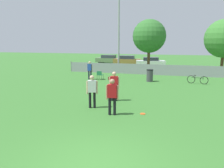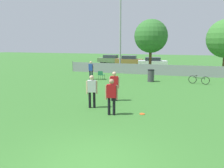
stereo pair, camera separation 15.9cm
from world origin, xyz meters
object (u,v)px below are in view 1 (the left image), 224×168
at_px(parked_car_white, 151,62).
at_px(parked_car_tan, 127,60).
at_px(player_thrower_red, 112,94).
at_px(frisbee_disc, 143,114).
at_px(bicycle_sideline, 198,80).
at_px(player_defender_red, 114,84).
at_px(trash_bin, 150,75).
at_px(parked_car_olive, 109,59).
at_px(player_receiver_white, 92,89).
at_px(spectator_in_blue, 90,69).
at_px(gear_bag_sideline, 112,78).
at_px(tree_far_right, 224,39).
at_px(folding_chair_sideline, 100,74).
at_px(light_pole, 119,22).
at_px(tree_near_pole, 149,36).

bearing_deg(parked_car_white, parked_car_tan, 143.13).
distance_m(player_thrower_red, frisbee_disc, 1.74).
bearing_deg(bicycle_sideline, player_defender_red, -113.05).
height_order(frisbee_disc, bicycle_sideline, bicycle_sideline).
xyz_separation_m(trash_bin, parked_car_olive, (-8.80, 15.67, 0.14)).
relative_size(player_receiver_white, spectator_in_blue, 1.01).
bearing_deg(gear_bag_sideline, trash_bin, 2.61).
bearing_deg(tree_far_right, parked_car_olive, 150.33).
xyz_separation_m(player_thrower_red, folding_chair_sideline, (-3.99, 9.23, -0.52)).
bearing_deg(player_receiver_white, gear_bag_sideline, 80.80).
bearing_deg(bicycle_sideline, player_receiver_white, -110.86).
distance_m(parked_car_tan, parked_car_white, 4.21).
xyz_separation_m(player_receiver_white, spectator_in_blue, (-3.57, 8.21, -0.02)).
xyz_separation_m(frisbee_disc, parked_car_tan, (-6.20, 23.41, 0.66)).
xyz_separation_m(light_pole, frisbee_disc, (5.13, -14.37, -5.52)).
height_order(player_thrower_red, frisbee_disc, player_thrower_red).
height_order(spectator_in_blue, parked_car_white, spectator_in_blue).
bearing_deg(tree_far_right, folding_chair_sideline, -147.67).
relative_size(frisbee_disc, folding_chair_sideline, 0.32).
bearing_deg(parked_car_olive, tree_far_right, -27.05).
relative_size(gear_bag_sideline, parked_car_olive, 0.15).
relative_size(frisbee_disc, parked_car_white, 0.06).
height_order(tree_near_pole, parked_car_olive, tree_near_pole).
bearing_deg(gear_bag_sideline, player_receiver_white, -79.64).
bearing_deg(player_defender_red, parked_car_white, 78.13).
distance_m(light_pole, frisbee_disc, 16.22).
xyz_separation_m(folding_chair_sideline, parked_car_olive, (-4.32, 15.94, 0.20)).
bearing_deg(tree_near_pole, light_pole, -157.71).
bearing_deg(player_thrower_red, frisbee_disc, 9.88).
xyz_separation_m(tree_near_pole, parked_car_white, (-0.50, 5.94, -3.40)).
height_order(light_pole, tree_far_right, light_pole).
bearing_deg(parked_car_tan, trash_bin, -74.05).
bearing_deg(folding_chair_sideline, player_receiver_white, 111.94).
bearing_deg(folding_chair_sideline, gear_bag_sideline, -169.98).
bearing_deg(trash_bin, tree_far_right, 45.43).
relative_size(player_thrower_red, parked_car_white, 0.39).
height_order(tree_far_right, parked_car_olive, tree_far_right).
relative_size(tree_near_pole, folding_chair_sideline, 7.55).
bearing_deg(player_thrower_red, bicycle_sideline, 53.70).
bearing_deg(parked_car_white, player_thrower_red, -99.11).
bearing_deg(player_receiver_white, trash_bin, 58.82).
height_order(bicycle_sideline, trash_bin, trash_bin).
relative_size(tree_near_pole, trash_bin, 5.65).
xyz_separation_m(light_pole, tree_near_pole, (3.24, 1.33, -1.49)).
xyz_separation_m(player_receiver_white, parked_car_olive, (-7.01, 24.39, -0.31)).
relative_size(tree_far_right, folding_chair_sideline, 7.30).
height_order(player_defender_red, player_thrower_red, same).
relative_size(parked_car_olive, parked_car_white, 0.97).
bearing_deg(bicycle_sideline, frisbee_disc, -96.60).
distance_m(tree_far_right, bicycle_sideline, 8.06).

